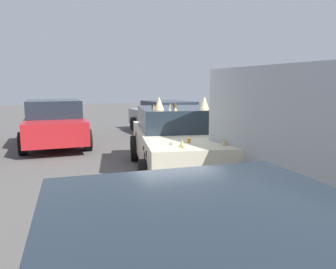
{
  "coord_description": "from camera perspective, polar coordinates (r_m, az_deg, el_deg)",
  "views": [
    {
      "loc": [
        -6.27,
        3.12,
        1.95
      ],
      "look_at": [
        0.0,
        0.3,
        0.9
      ],
      "focal_mm": 33.82,
      "sensor_mm": 36.0,
      "label": 1
    }
  ],
  "objects": [
    {
      "name": "parked_sedan_far_right",
      "position": [
        11.21,
        -19.74,
        2.04
      ],
      "size": [
        4.67,
        2.26,
        1.51
      ],
      "rotation": [
        0.0,
        0.0,
        -0.07
      ],
      "color": "red",
      "rests_on": "ground"
    },
    {
      "name": "ground_plane",
      "position": [
        7.27,
        2.17,
        -6.88
      ],
      "size": [
        60.0,
        60.0,
        0.0
      ],
      "primitive_type": "plane",
      "color": "#514F4C"
    },
    {
      "name": "art_car_decorated",
      "position": [
        7.2,
        2.05,
        -0.97
      ],
      "size": [
        4.73,
        2.87,
        1.73
      ],
      "rotation": [
        0.0,
        0.0,
        2.89
      ],
      "color": "beige",
      "rests_on": "ground"
    },
    {
      "name": "parked_sedan_near_right",
      "position": [
        13.09,
        -0.29,
        3.18
      ],
      "size": [
        4.49,
        2.1,
        1.36
      ],
      "rotation": [
        0.0,
        0.0,
        0.02
      ],
      "color": "gray",
      "rests_on": "ground"
    }
  ]
}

